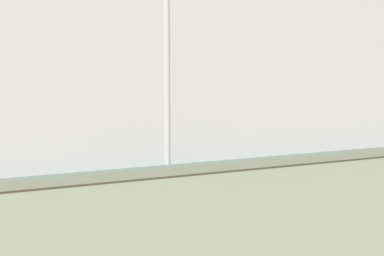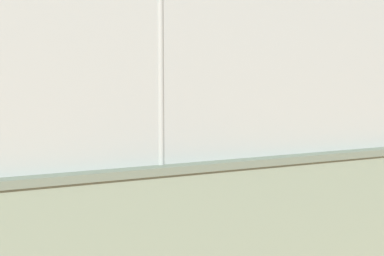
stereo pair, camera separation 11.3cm
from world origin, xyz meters
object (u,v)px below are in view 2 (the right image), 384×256
object	(u,v)px
spare_ball_by_wall	(219,246)
player_baseline_waiting	(183,108)
player_crossing_court	(62,151)
player_at_service_line	(108,128)
sports_ball	(106,118)

from	to	relation	value
spare_ball_by_wall	player_baseline_waiting	bearing A→B (deg)	-113.34
player_crossing_court	player_baseline_waiting	size ratio (longest dim) A/B	1.00
player_crossing_court	spare_ball_by_wall	size ratio (longest dim) A/B	9.50
player_at_service_line	player_baseline_waiting	xyz separation A→B (m)	(-4.65, -4.95, 0.08)
player_crossing_court	player_baseline_waiting	xyz separation A→B (m)	(-6.89, -9.27, -0.00)
player_at_service_line	player_crossing_court	distance (m)	4.86
player_crossing_court	player_baseline_waiting	bearing A→B (deg)	-126.62
player_at_service_line	player_baseline_waiting	bearing A→B (deg)	-133.21
player_baseline_waiting	player_at_service_line	bearing A→B (deg)	46.79
spare_ball_by_wall	player_at_service_line	bearing A→B (deg)	-96.57
player_at_service_line	player_crossing_court	bearing A→B (deg)	62.63
player_at_service_line	spare_ball_by_wall	xyz separation A→B (m)	(0.92, 7.96, -0.83)
player_crossing_court	spare_ball_by_wall	xyz separation A→B (m)	(-1.32, 3.64, -0.91)
sports_ball	player_baseline_waiting	bearing A→B (deg)	-130.64
player_at_service_line	spare_ball_by_wall	bearing A→B (deg)	83.43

